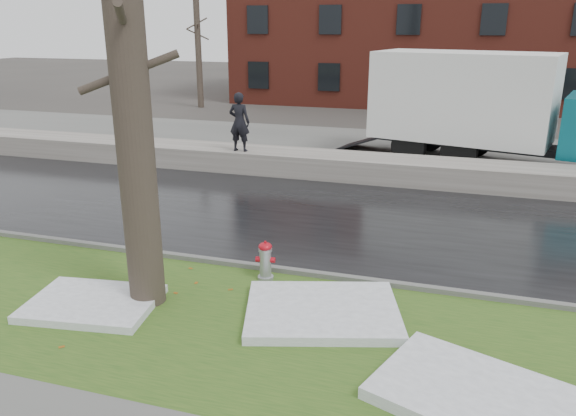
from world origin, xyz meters
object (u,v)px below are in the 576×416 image
(fire_hydrant, at_px, (265,259))
(tree, at_px, (129,78))
(box_truck, at_px, (498,107))
(worker, at_px, (239,122))

(fire_hydrant, distance_m, tree, 4.22)
(fire_hydrant, distance_m, box_truck, 12.26)
(fire_hydrant, bearing_deg, box_truck, 59.32)
(fire_hydrant, xyz_separation_m, worker, (-3.60, 7.69, 1.26))
(tree, bearing_deg, worker, 101.45)
(fire_hydrant, relative_size, worker, 0.41)
(tree, distance_m, worker, 9.64)
(box_truck, distance_m, worker, 8.95)
(fire_hydrant, bearing_deg, worker, 106.64)
(fire_hydrant, relative_size, box_truck, 0.07)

